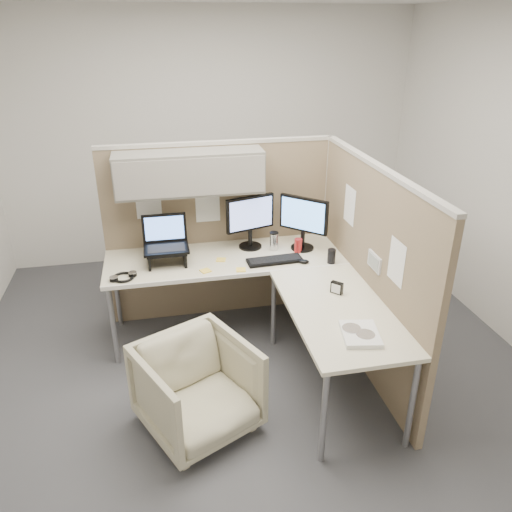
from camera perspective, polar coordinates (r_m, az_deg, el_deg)
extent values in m
plane|color=#3B3B40|center=(4.15, -0.66, -12.28)|extent=(4.50, 4.50, 0.00)
cube|color=#857157|center=(4.51, -4.18, 2.64)|extent=(2.00, 0.05, 1.60)
cube|color=#A8A399|center=(4.27, -4.53, 12.81)|extent=(2.00, 0.06, 0.03)
cube|color=slate|center=(4.14, -7.63, 9.52)|extent=(1.20, 0.34, 0.34)
cube|color=gray|center=(3.98, -7.41, 8.86)|extent=(1.18, 0.01, 0.30)
plane|color=white|center=(4.33, -12.20, 6.11)|extent=(0.26, 0.00, 0.26)
plane|color=white|center=(4.37, -5.55, 5.79)|extent=(0.26, 0.00, 0.26)
cube|color=#857157|center=(3.89, 12.70, -1.79)|extent=(0.05, 2.00, 1.60)
cube|color=#A8A399|center=(3.60, 13.93, 9.85)|extent=(0.06, 2.00, 0.03)
cube|color=#A8A399|center=(4.73, 7.92, 3.56)|extent=(0.06, 0.06, 1.60)
cube|color=silver|center=(3.69, 13.46, -0.64)|extent=(0.02, 0.20, 0.12)
cube|color=gray|center=(3.68, 13.26, -0.66)|extent=(0.00, 0.16, 0.09)
plane|color=white|center=(4.06, 10.65, 5.72)|extent=(0.00, 0.26, 0.26)
plane|color=white|center=(3.39, 15.76, -0.66)|extent=(0.00, 0.26, 0.26)
cube|color=beige|center=(4.22, -3.46, -0.27)|extent=(2.00, 0.68, 0.03)
cube|color=beige|center=(3.52, 9.40, -6.13)|extent=(0.68, 1.30, 0.03)
cube|color=white|center=(3.92, -2.72, -2.35)|extent=(2.00, 0.02, 0.03)
cylinder|color=gray|center=(4.13, -15.98, -7.69)|extent=(0.04, 0.04, 0.70)
cylinder|color=gray|center=(4.63, -15.63, -3.86)|extent=(0.04, 0.04, 0.70)
cylinder|color=gray|center=(3.20, 7.77, -17.83)|extent=(0.04, 0.04, 0.70)
cylinder|color=gray|center=(3.41, 17.40, -15.84)|extent=(0.04, 0.04, 0.70)
cylinder|color=gray|center=(4.20, 2.02, -6.01)|extent=(0.04, 0.04, 0.70)
imported|color=#B2A98D|center=(3.42, -6.73, -14.41)|extent=(0.89, 0.87, 0.70)
cylinder|color=black|center=(4.38, -0.66, 1.12)|extent=(0.20, 0.20, 0.02)
cylinder|color=black|center=(4.35, -0.67, 2.12)|extent=(0.04, 0.04, 0.15)
cube|color=black|center=(4.26, -0.68, 4.90)|extent=(0.43, 0.16, 0.30)
cube|color=#8599E5|center=(4.25, -0.55, 4.82)|extent=(0.38, 0.12, 0.26)
cylinder|color=black|center=(4.37, 5.31, 0.97)|extent=(0.20, 0.20, 0.02)
cylinder|color=black|center=(4.34, 5.35, 1.97)|extent=(0.04, 0.04, 0.15)
cube|color=black|center=(4.26, 5.47, 4.75)|extent=(0.34, 0.33, 0.30)
cube|color=#5696EA|center=(4.24, 5.35, 4.68)|extent=(0.29, 0.28, 0.26)
cube|color=black|center=(4.09, -10.19, 0.61)|extent=(0.32, 0.25, 0.02)
cube|color=black|center=(4.12, -12.11, -0.26)|extent=(0.02, 0.23, 0.13)
cube|color=black|center=(4.12, -8.16, 0.08)|extent=(0.02, 0.23, 0.13)
cube|color=black|center=(4.09, -10.21, 0.84)|extent=(0.36, 0.25, 0.02)
cube|color=black|center=(4.18, -10.43, 3.21)|extent=(0.36, 0.06, 0.23)
cube|color=#598CF2|center=(4.17, -10.42, 3.15)|extent=(0.32, 0.04, 0.19)
cube|color=black|center=(4.11, 2.15, -0.51)|extent=(0.47, 0.18, 0.02)
ellipsoid|color=black|center=(4.10, 5.48, -0.62)|extent=(0.10, 0.08, 0.03)
cylinder|color=silver|center=(4.30, 2.06, 1.66)|extent=(0.07, 0.07, 0.15)
cylinder|color=black|center=(4.27, 2.08, 2.67)|extent=(0.08, 0.08, 0.01)
cylinder|color=black|center=(4.12, 8.62, -0.01)|extent=(0.07, 0.07, 0.12)
cylinder|color=#B21E1E|center=(4.28, 4.84, 1.21)|extent=(0.07, 0.07, 0.12)
cube|color=yellow|center=(3.98, -1.73, -1.57)|extent=(0.09, 0.09, 0.01)
cube|color=yellow|center=(3.98, -5.79, -1.69)|extent=(0.10, 0.10, 0.01)
cube|color=yellow|center=(4.15, -4.03, -0.42)|extent=(0.09, 0.09, 0.01)
torus|color=black|center=(3.98, -14.92, -2.35)|extent=(0.22, 0.22, 0.02)
cylinder|color=black|center=(3.96, -15.94, -2.53)|extent=(0.06, 0.06, 0.03)
cylinder|color=black|center=(3.99, -13.92, -2.02)|extent=(0.06, 0.06, 0.03)
cube|color=white|center=(3.24, 11.83, -8.71)|extent=(0.27, 0.32, 0.03)
cylinder|color=silver|center=(3.21, 12.40, -8.71)|extent=(0.12, 0.12, 0.00)
cylinder|color=silver|center=(3.25, 10.87, -8.08)|extent=(0.12, 0.12, 0.00)
cube|color=black|center=(3.67, 9.22, -3.60)|extent=(0.09, 0.09, 0.09)
cube|color=white|center=(3.66, 9.10, -3.71)|extent=(0.05, 0.05, 0.07)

